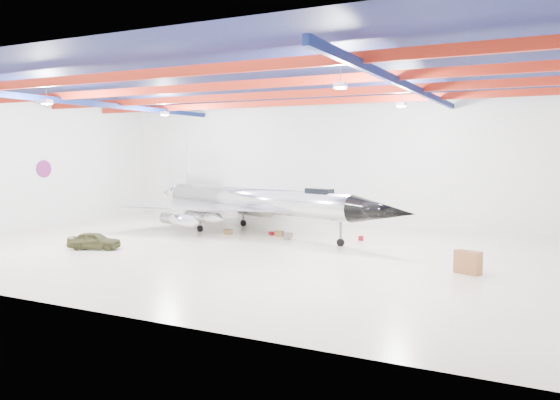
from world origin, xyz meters
The scene contains 16 objects.
floor centered at (0.00, 0.00, 0.00)m, with size 40.00×40.00×0.00m, color beige.
wall_back centered at (0.00, 15.00, 5.50)m, with size 40.00×40.00×0.00m, color silver.
wall_left centered at (-20.00, 0.00, 5.50)m, with size 30.00×30.00×0.00m, color silver.
ceiling centered at (0.00, 0.00, 11.00)m, with size 40.00×40.00×0.00m, color #0A0F38.
ceiling_structure centered at (0.00, 0.00, 10.32)m, with size 39.50×29.50×1.08m.
wall_roundel centered at (-19.94, 2.00, 5.00)m, with size 1.50×1.50×0.10m, color #B21414.
jet_aircraft centered at (-1.76, 6.43, 2.39)m, with size 26.08×19.04×7.29m.
jeep centered at (-7.85, -4.42, 0.58)m, with size 1.38×3.43×1.17m, color #3B3B1D.
desk centered at (15.48, -1.03, 0.62)m, with size 1.35×0.67×1.24m, color brown.
crate_ply centered at (-3.27, 5.08, 0.21)m, with size 0.60×0.48×0.42m, color olive.
toolbox_red centered at (-0.05, 6.26, 0.14)m, with size 0.39×0.31×0.27m, color maroon.
engine_drum centered at (1.96, 4.88, 0.24)m, with size 0.54×0.54×0.48m, color #59595B.
parts_bin centered at (0.74, 6.05, 0.21)m, with size 0.61×0.49×0.43m, color olive.
crate_small centered at (-9.36, 8.60, 0.12)m, with size 0.34×0.27×0.24m, color #59595B.
tool_chest centered at (7.00, 6.85, 0.18)m, with size 0.39×0.39×0.35m, color maroon.
oil_barrel centered at (1.57, 5.99, 0.17)m, with size 0.50×0.40×0.35m, color olive.
Camera 1 is at (19.19, -31.13, 6.53)m, focal length 35.00 mm.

